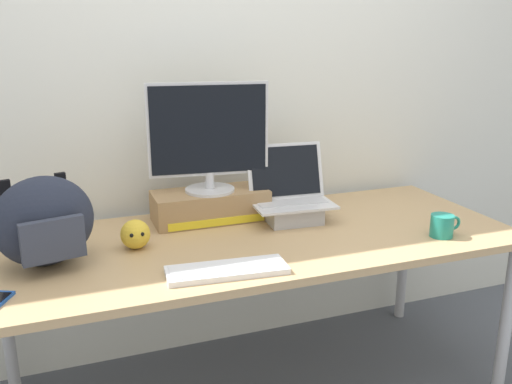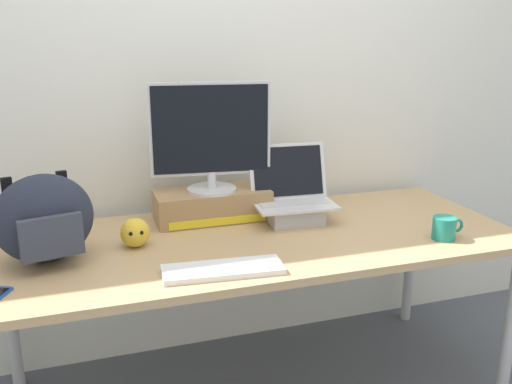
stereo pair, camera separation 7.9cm
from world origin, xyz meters
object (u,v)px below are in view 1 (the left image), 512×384
Objects in this scene: messenger_backpack at (44,222)px; coffee_mug at (442,226)px; open_laptop at (291,205)px; toner_box_yellow at (210,205)px; plush_toy at (135,234)px; external_keyboard at (227,270)px; desktop_monitor at (209,137)px.

messenger_backpack is 1.47m from coffee_mug.
messenger_backpack is (-0.97, -0.15, 0.09)m from open_laptop.
toner_box_yellow is 0.41m from plush_toy.
plush_toy is at bearing -3.64° from messenger_backpack.
toner_box_yellow reaches higher than plush_toy.
open_laptop is at bearing 8.40° from plush_toy.
open_laptop reaches higher than external_keyboard.
open_laptop is 0.60m from external_keyboard.
plush_toy is (-0.25, 0.33, 0.04)m from external_keyboard.
external_keyboard is at bearing -39.38° from messenger_backpack.
external_keyboard is 3.13× the size of coffee_mug.
open_laptop is 0.67m from plush_toy.
toner_box_yellow is 0.55m from external_keyboard.
toner_box_yellow is at bearing 9.41° from messenger_backpack.
desktop_monitor reaches higher than coffee_mug.
open_laptop reaches higher than toner_box_yellow.
plush_toy is at bearing -167.86° from open_laptop.
plush_toy is at bearing -141.29° from desktop_monitor.
external_keyboard is at bearing -100.23° from toner_box_yellow.
messenger_backpack is 0.32m from plush_toy.
plush_toy is (-0.35, -0.22, -0.01)m from toner_box_yellow.
plush_toy is at bearing -148.11° from toner_box_yellow.
desktop_monitor is 1.41× the size of open_laptop.
plush_toy is (-1.14, 0.29, 0.01)m from coffee_mug.
desktop_monitor is 0.65m from external_keyboard.
external_keyboard is 1.12× the size of messenger_backpack.
toner_box_yellow is 0.34m from open_laptop.
open_laptop is (0.32, -0.12, -0.29)m from desktop_monitor.
coffee_mug is 1.18m from plush_toy.
desktop_monitor reaches higher than open_laptop.
open_laptop is at bearing -4.07° from messenger_backpack.
toner_box_yellow is at bearing 163.58° from open_laptop.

